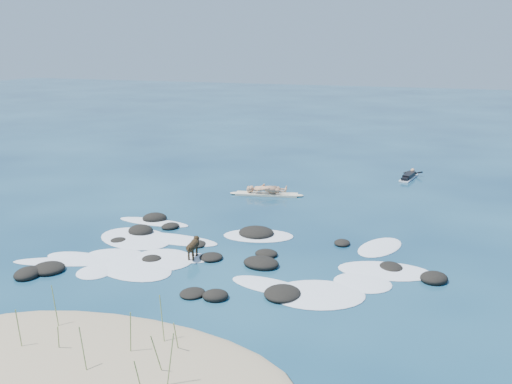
% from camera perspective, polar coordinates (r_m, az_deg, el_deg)
% --- Properties ---
extents(ground, '(160.00, 160.00, 0.00)m').
position_cam_1_polar(ground, '(20.13, -1.26, -5.43)').
color(ground, '#0A2642').
rests_on(ground, ground).
extents(sand_dune, '(9.00, 4.40, 0.60)m').
position_cam_1_polar(sand_dune, '(13.61, -14.93, -16.36)').
color(sand_dune, '#9E8966').
rests_on(sand_dune, ground).
extents(dune_grass, '(4.04, 1.99, 1.21)m').
position_cam_1_polar(dune_grass, '(13.21, -13.95, -14.13)').
color(dune_grass, olive).
rests_on(dune_grass, ground).
extents(reef_rocks, '(12.68, 7.50, 0.43)m').
position_cam_1_polar(reef_rocks, '(19.33, -4.47, -6.08)').
color(reef_rocks, black).
rests_on(reef_rocks, ground).
extents(breaking_foam, '(13.18, 7.49, 0.12)m').
position_cam_1_polar(breaking_foam, '(19.14, -4.73, -6.52)').
color(breaking_foam, white).
rests_on(breaking_foam, ground).
extents(standing_surfer_rig, '(3.47, 1.23, 1.99)m').
position_cam_1_polar(standing_surfer_rig, '(26.57, 1.07, 1.30)').
color(standing_surfer_rig, beige).
rests_on(standing_surfer_rig, ground).
extents(paddling_surfer_rig, '(1.04, 2.36, 0.41)m').
position_cam_1_polar(paddling_surfer_rig, '(31.13, 15.06, 1.55)').
color(paddling_surfer_rig, white).
rests_on(paddling_surfer_rig, ground).
extents(dog, '(0.39, 1.12, 0.71)m').
position_cam_1_polar(dog, '(18.92, -6.30, -5.33)').
color(dog, black).
rests_on(dog, ground).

